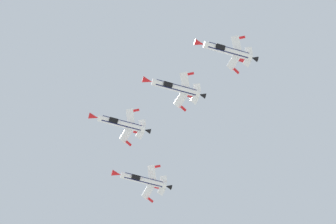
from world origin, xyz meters
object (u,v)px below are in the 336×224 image
(fighter_jet_left_outer, at_px, (227,51))
(fighter_jet_lead, at_px, (120,124))
(fighter_jet_left_wing, at_px, (175,88))
(fighter_jet_right_wing, at_px, (142,180))

(fighter_jet_left_outer, bearing_deg, fighter_jet_lead, 38.28)
(fighter_jet_left_wing, xyz_separation_m, fighter_jet_left_outer, (15.26, 0.17, 1.94))
(fighter_jet_right_wing, xyz_separation_m, fighter_jet_left_outer, (36.66, -15.41, 3.02))
(fighter_jet_left_outer, bearing_deg, fighter_jet_left_wing, 38.79)
(fighter_jet_left_wing, bearing_deg, fighter_jet_right_wing, 2.08)
(fighter_jet_lead, xyz_separation_m, fighter_jet_left_outer, (32.04, 0.07, 1.29))
(fighter_jet_lead, height_order, fighter_jet_left_outer, fighter_jet_left_outer)
(fighter_jet_left_wing, relative_size, fighter_jet_right_wing, 1.00)
(fighter_jet_left_wing, relative_size, fighter_jet_left_outer, 1.00)
(fighter_jet_lead, relative_size, fighter_jet_left_wing, 1.00)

